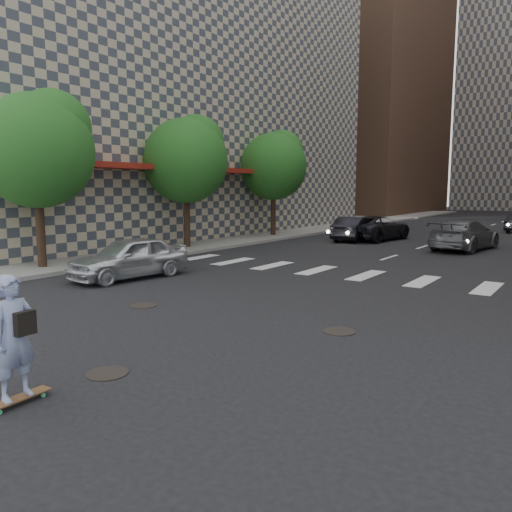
{
  "coord_description": "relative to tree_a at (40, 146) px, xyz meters",
  "views": [
    {
      "loc": [
        7.86,
        -7.63,
        3.09
      ],
      "look_at": [
        0.29,
        3.15,
        1.3
      ],
      "focal_mm": 35.0,
      "sensor_mm": 36.0,
      "label": 1
    }
  ],
  "objects": [
    {
      "name": "tree_a",
      "position": [
        0.0,
        0.0,
        0.0
      ],
      "size": [
        4.2,
        4.2,
        6.6
      ],
      "color": "#382619",
      "rests_on": "sidewalk_left"
    },
    {
      "name": "tree_c",
      "position": [
        0.0,
        16.0,
        0.0
      ],
      "size": [
        4.2,
        4.2,
        6.6
      ],
      "color": "#382619",
      "rests_on": "sidewalk_left"
    },
    {
      "name": "building_left",
      "position": [
        -9.03,
        15.35,
        7.84
      ],
      "size": [
        16.4,
        33.0,
        25.0
      ],
      "color": "tan",
      "rests_on": "ground"
    },
    {
      "name": "manhole_b",
      "position": [
        7.45,
        -1.94,
        -4.64
      ],
      "size": [
        0.7,
        0.7,
        0.02
      ],
      "primitive_type": "cylinder",
      "color": "black",
      "rests_on": "ground"
    },
    {
      "name": "tree_b",
      "position": [
        0.0,
        8.0,
        0.0
      ],
      "size": [
        4.2,
        4.2,
        6.6
      ],
      "color": "#382619",
      "rests_on": "sidewalk_left"
    },
    {
      "name": "silver_sedan",
      "position": [
        3.95,
        0.65,
        -3.92
      ],
      "size": [
        2.23,
        4.42,
        1.44
      ],
      "primitive_type": "imported",
      "rotation": [
        0.0,
        0.0,
        -0.13
      ],
      "color": "silver",
      "rests_on": "ground"
    },
    {
      "name": "traffic_car_a",
      "position": [
        5.06,
        16.86,
        -3.93
      ],
      "size": [
        2.04,
        4.49,
        1.43
      ],
      "primitive_type": "imported",
      "rotation": [
        0.0,
        0.0,
        3.27
      ],
      "color": "black",
      "rests_on": "ground"
    },
    {
      "name": "sidewalk_left",
      "position": [
        -5.05,
        16.86,
        -4.57
      ],
      "size": [
        13.0,
        80.0,
        0.15
      ],
      "primitive_type": "cube",
      "color": "gray",
      "rests_on": "ground"
    },
    {
      "name": "tower_left",
      "position": [
        -10.55,
        51.86,
        15.35
      ],
      "size": [
        18.0,
        24.0,
        40.0
      ],
      "primitive_type": "cube",
      "color": "brown",
      "rests_on": "ground"
    },
    {
      "name": "manhole_c",
      "position": [
        12.75,
        -1.14,
        -4.64
      ],
      "size": [
        0.7,
        0.7,
        0.02
      ],
      "primitive_type": "cylinder",
      "color": "black",
      "rests_on": "ground"
    },
    {
      "name": "traffic_car_b",
      "position": [
        11.51,
        15.85,
        -3.89
      ],
      "size": [
        2.77,
        5.47,
        1.52
      ],
      "primitive_type": "imported",
      "rotation": [
        0.0,
        0.0,
        3.02
      ],
      "color": "#5A5C61",
      "rests_on": "ground"
    },
    {
      "name": "skateboarder",
      "position": [
        10.58,
        -7.14,
        -3.65
      ],
      "size": [
        0.48,
        0.97,
        1.9
      ],
      "rotation": [
        0.0,
        0.0,
        0.06
      ],
      "color": "brown",
      "rests_on": "ground"
    },
    {
      "name": "manhole_a",
      "position": [
        10.65,
        -5.64,
        -4.64
      ],
      "size": [
        0.7,
        0.7,
        0.02
      ],
      "primitive_type": "cylinder",
      "color": "black",
      "rests_on": "ground"
    },
    {
      "name": "ground",
      "position": [
        9.45,
        -3.14,
        -4.65
      ],
      "size": [
        160.0,
        160.0,
        0.0
      ],
      "primitive_type": "plane",
      "color": "black",
      "rests_on": "ground"
    },
    {
      "name": "traffic_car_c",
      "position": [
        6.02,
        17.93,
        -3.92
      ],
      "size": [
        3.08,
        5.49,
        1.45
      ],
      "primitive_type": "imported",
      "rotation": [
        0.0,
        0.0,
        3.01
      ],
      "color": "black",
      "rests_on": "ground"
    }
  ]
}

